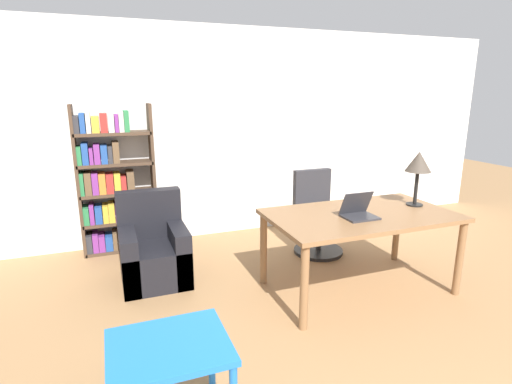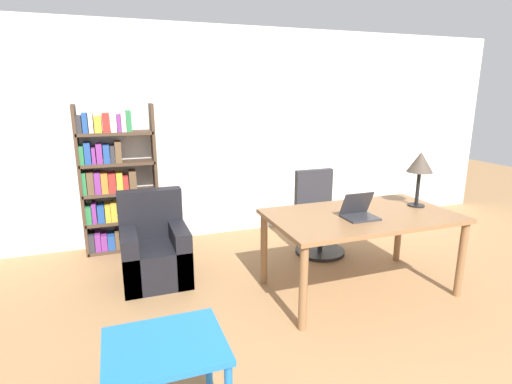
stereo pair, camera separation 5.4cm
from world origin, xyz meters
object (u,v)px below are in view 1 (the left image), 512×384
Objects in this scene: table_lamp at (418,164)px; side_table_blue at (169,357)px; bookshelf at (111,186)px; armchair at (154,252)px; laptop at (358,212)px; office_chair at (317,217)px; desk at (361,222)px.

side_table_blue is (-2.65, -1.11, -0.73)m from table_lamp.
armchair is at bearing -70.12° from bookshelf.
table_lamp is at bearing 10.00° from laptop.
armchair is at bearing 150.20° from laptop.
table_lamp is at bearing -58.83° from office_chair.
desk is 2.26m from side_table_blue.
table_lamp reaches higher than side_table_blue.
laptop is at bearing -29.80° from armchair.
table_lamp is 0.83× the size of side_table_blue.
laptop is 2.08m from armchair.
table_lamp is (0.77, 0.14, 0.37)m from laptop.
desk is at bearing -40.48° from bookshelf.
armchair is (-1.94, -0.09, -0.14)m from office_chair.
side_table_blue is 0.37× the size of bookshelf.
desk is 2.68× the size of side_table_blue.
table_lamp is 2.96m from side_table_blue.
bookshelf reaches higher than armchair.
laptop is 1.17m from office_chair.
side_table_blue is 0.73× the size of armchair.
side_table_blue is at bearing -152.57° from laptop.
laptop reaches higher than desk.
desk is at bearing -176.10° from table_lamp.
laptop is at bearing 27.43° from side_table_blue.
office_chair is at bearing 2.65° from armchair.
table_lamp is at bearing 22.77° from side_table_blue.
table_lamp reaches higher than office_chair.
table_lamp is 1.36m from office_chair.
office_chair is (0.09, 1.00, -0.26)m from desk.
bookshelf is (-2.86, 1.82, -0.39)m from table_lamp.
armchair is 1.15m from bookshelf.
side_table_blue is at bearing -93.99° from armchair.
office_chair is 1.09× the size of armchair.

